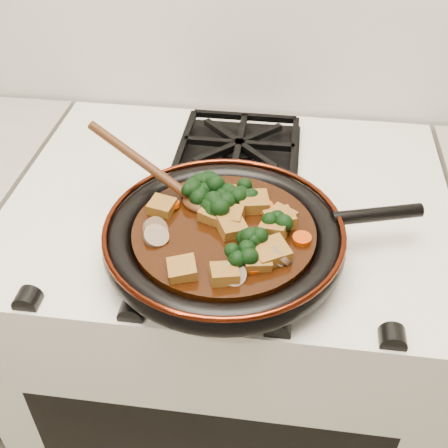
# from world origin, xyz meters

# --- Properties ---
(stove) EXTENTS (0.76, 0.60, 0.90)m
(stove) POSITION_xyz_m (0.00, 1.69, 0.45)
(stove) COLOR silver
(stove) RESTS_ON ground
(burner_grate_front) EXTENTS (0.23, 0.23, 0.03)m
(burner_grate_front) POSITION_xyz_m (0.00, 1.55, 0.91)
(burner_grate_front) COLOR black
(burner_grate_front) RESTS_ON stove
(burner_grate_back) EXTENTS (0.23, 0.23, 0.03)m
(burner_grate_back) POSITION_xyz_m (0.00, 1.83, 0.91)
(burner_grate_back) COLOR black
(burner_grate_back) RESTS_ON stove
(skillet) EXTENTS (0.47, 0.36, 0.05)m
(skillet) POSITION_xyz_m (0.01, 1.54, 0.94)
(skillet) COLOR black
(skillet) RESTS_ON burner_grate_front
(braising_sauce) EXTENTS (0.27, 0.27, 0.02)m
(braising_sauce) POSITION_xyz_m (0.01, 1.54, 0.95)
(braising_sauce) COLOR black
(braising_sauce) RESTS_ON skillet
(tofu_cube_0) EXTENTS (0.04, 0.04, 0.02)m
(tofu_cube_0) POSITION_xyz_m (-0.09, 1.57, 0.97)
(tofu_cube_0) COLOR brown
(tofu_cube_0) RESTS_ON braising_sauce
(tofu_cube_1) EXTENTS (0.05, 0.05, 0.02)m
(tofu_cube_1) POSITION_xyz_m (0.05, 1.59, 0.97)
(tofu_cube_1) COLOR brown
(tofu_cube_1) RESTS_ON braising_sauce
(tofu_cube_2) EXTENTS (0.05, 0.04, 0.03)m
(tofu_cube_2) POSITION_xyz_m (0.02, 1.56, 0.97)
(tofu_cube_2) COLOR brown
(tofu_cube_2) RESTS_ON braising_sauce
(tofu_cube_3) EXTENTS (0.05, 0.05, 0.03)m
(tofu_cube_3) POSITION_xyz_m (0.09, 1.56, 0.97)
(tofu_cube_3) COLOR brown
(tofu_cube_3) RESTS_ON braising_sauce
(tofu_cube_4) EXTENTS (0.05, 0.05, 0.03)m
(tofu_cube_4) POSITION_xyz_m (0.06, 1.47, 0.97)
(tofu_cube_4) COLOR brown
(tofu_cube_4) RESTS_ON braising_sauce
(tofu_cube_5) EXTENTS (0.04, 0.04, 0.02)m
(tofu_cube_5) POSITION_xyz_m (0.02, 1.44, 0.97)
(tofu_cube_5) COLOR brown
(tofu_cube_5) RESTS_ON braising_sauce
(tofu_cube_6) EXTENTS (0.06, 0.06, 0.03)m
(tofu_cube_6) POSITION_xyz_m (0.08, 1.49, 0.97)
(tofu_cube_6) COLOR brown
(tofu_cube_6) RESTS_ON braising_sauce
(tofu_cube_7) EXTENTS (0.05, 0.05, 0.03)m
(tofu_cube_7) POSITION_xyz_m (0.09, 1.56, 0.97)
(tofu_cube_7) COLOR brown
(tofu_cube_7) RESTS_ON braising_sauce
(tofu_cube_8) EXTENTS (0.05, 0.05, 0.03)m
(tofu_cube_8) POSITION_xyz_m (0.02, 1.53, 0.97)
(tofu_cube_8) COLOR brown
(tofu_cube_8) RESTS_ON braising_sauce
(tofu_cube_9) EXTENTS (0.05, 0.05, 0.03)m
(tofu_cube_9) POSITION_xyz_m (0.08, 1.54, 0.97)
(tofu_cube_9) COLOR brown
(tofu_cube_9) RESTS_ON braising_sauce
(tofu_cube_10) EXTENTS (0.05, 0.05, 0.03)m
(tofu_cube_10) POSITION_xyz_m (-0.03, 1.44, 0.97)
(tofu_cube_10) COLOR brown
(tofu_cube_10) RESTS_ON braising_sauce
(tofu_cube_11) EXTENTS (0.05, 0.05, 0.03)m
(tofu_cube_11) POSITION_xyz_m (-0.01, 1.56, 0.97)
(tofu_cube_11) COLOR brown
(tofu_cube_11) RESTS_ON braising_sauce
(broccoli_floret_0) EXTENTS (0.07, 0.08, 0.06)m
(broccoli_floret_0) POSITION_xyz_m (0.01, 1.60, 0.97)
(broccoli_floret_0) COLOR black
(broccoli_floret_0) RESTS_ON braising_sauce
(broccoli_floret_1) EXTENTS (0.08, 0.08, 0.06)m
(broccoli_floret_1) POSITION_xyz_m (0.03, 1.62, 0.97)
(broccoli_floret_1) COLOR black
(broccoli_floret_1) RESTS_ON braising_sauce
(broccoli_floret_2) EXTENTS (0.08, 0.07, 0.07)m
(broccoli_floret_2) POSITION_xyz_m (0.04, 1.47, 0.97)
(broccoli_floret_2) COLOR black
(broccoli_floret_2) RESTS_ON braising_sauce
(broccoli_floret_3) EXTENTS (0.09, 0.09, 0.07)m
(broccoli_floret_3) POSITION_xyz_m (-0.00, 1.57, 0.97)
(broccoli_floret_3) COLOR black
(broccoli_floret_3) RESTS_ON braising_sauce
(broccoli_floret_4) EXTENTS (0.09, 0.08, 0.07)m
(broccoli_floret_4) POSITION_xyz_m (0.08, 1.54, 0.97)
(broccoli_floret_4) COLOR black
(broccoli_floret_4) RESTS_ON braising_sauce
(broccoli_floret_5) EXTENTS (0.08, 0.07, 0.07)m
(broccoli_floret_5) POSITION_xyz_m (-0.05, 1.59, 0.97)
(broccoli_floret_5) COLOR black
(broccoli_floret_5) RESTS_ON braising_sauce
(broccoli_floret_6) EXTENTS (0.08, 0.09, 0.06)m
(broccoli_floret_6) POSITION_xyz_m (-0.02, 1.63, 0.97)
(broccoli_floret_6) COLOR black
(broccoli_floret_6) RESTS_ON braising_sauce
(broccoli_floret_7) EXTENTS (0.08, 0.08, 0.06)m
(broccoli_floret_7) POSITION_xyz_m (-0.04, 1.62, 0.97)
(broccoli_floret_7) COLOR black
(broccoli_floret_7) RESTS_ON braising_sauce
(broccoli_floret_8) EXTENTS (0.07, 0.06, 0.06)m
(broccoli_floret_8) POSITION_xyz_m (0.06, 1.50, 0.97)
(broccoli_floret_8) COLOR black
(broccoli_floret_8) RESTS_ON braising_sauce
(carrot_coin_0) EXTENTS (0.03, 0.03, 0.01)m
(carrot_coin_0) POSITION_xyz_m (0.12, 1.53, 0.96)
(carrot_coin_0) COLOR #B83705
(carrot_coin_0) RESTS_ON braising_sauce
(carrot_coin_1) EXTENTS (0.03, 0.03, 0.01)m
(carrot_coin_1) POSITION_xyz_m (0.06, 1.46, 0.96)
(carrot_coin_1) COLOR #B83705
(carrot_coin_1) RESTS_ON braising_sauce
(carrot_coin_2) EXTENTS (0.03, 0.03, 0.02)m
(carrot_coin_2) POSITION_xyz_m (0.07, 1.59, 0.96)
(carrot_coin_2) COLOR #B83705
(carrot_coin_2) RESTS_ON braising_sauce
(carrot_coin_3) EXTENTS (0.03, 0.03, 0.02)m
(carrot_coin_3) POSITION_xyz_m (0.05, 1.48, 0.96)
(carrot_coin_3) COLOR #B83705
(carrot_coin_3) RESTS_ON braising_sauce
(carrot_coin_4) EXTENTS (0.03, 0.03, 0.02)m
(carrot_coin_4) POSITION_xyz_m (0.01, 1.62, 0.96)
(carrot_coin_4) COLOR #B83705
(carrot_coin_4) RESTS_ON braising_sauce
(carrot_coin_5) EXTENTS (0.03, 0.03, 0.02)m
(carrot_coin_5) POSITION_xyz_m (-0.08, 1.58, 0.96)
(carrot_coin_5) COLOR #B83705
(carrot_coin_5) RESTS_ON braising_sauce
(mushroom_slice_0) EXTENTS (0.05, 0.05, 0.03)m
(mushroom_slice_0) POSITION_xyz_m (-0.09, 1.52, 0.97)
(mushroom_slice_0) COLOR brown
(mushroom_slice_0) RESTS_ON braising_sauce
(mushroom_slice_1) EXTENTS (0.05, 0.05, 0.02)m
(mushroom_slice_1) POSITION_xyz_m (-0.08, 1.50, 0.97)
(mushroom_slice_1) COLOR brown
(mushroom_slice_1) RESTS_ON braising_sauce
(mushroom_slice_2) EXTENTS (0.05, 0.04, 0.02)m
(mushroom_slice_2) POSITION_xyz_m (0.04, 1.44, 0.97)
(mushroom_slice_2) COLOR brown
(mushroom_slice_2) RESTS_ON braising_sauce
(mushroom_slice_3) EXTENTS (0.04, 0.04, 0.03)m
(mushroom_slice_3) POSITION_xyz_m (0.09, 1.48, 0.97)
(mushroom_slice_3) COLOR brown
(mushroom_slice_3) RESTS_ON braising_sauce
(mushroom_slice_4) EXTENTS (0.04, 0.04, 0.03)m
(mushroom_slice_4) POSITION_xyz_m (0.10, 1.49, 0.97)
(mushroom_slice_4) COLOR brown
(mushroom_slice_4) RESTS_ON braising_sauce
(wooden_spoon) EXTENTS (0.14, 0.08, 0.22)m
(wooden_spoon) POSITION_xyz_m (-0.09, 1.61, 0.98)
(wooden_spoon) COLOR #3F1F0D
(wooden_spoon) RESTS_ON braising_sauce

